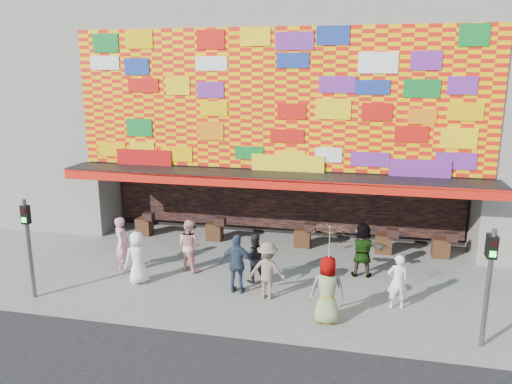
# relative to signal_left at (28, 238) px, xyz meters

# --- Properties ---
(ground) EXTENTS (90.00, 90.00, 0.00)m
(ground) POSITION_rel_signal_left_xyz_m (6.20, 1.50, -1.86)
(ground) COLOR slate
(ground) RESTS_ON ground
(shop_building) EXTENTS (15.20, 9.40, 10.00)m
(shop_building) POSITION_rel_signal_left_xyz_m (6.20, 9.68, 3.37)
(shop_building) COLOR gray
(shop_building) RESTS_ON ground
(neighbor_left) EXTENTS (11.00, 8.00, 12.00)m
(neighbor_left) POSITION_rel_signal_left_xyz_m (-6.80, 9.50, 4.14)
(neighbor_left) COLOR gray
(neighbor_left) RESTS_ON ground
(signal_left) EXTENTS (0.22, 0.20, 3.00)m
(signal_left) POSITION_rel_signal_left_xyz_m (0.00, 0.00, 0.00)
(signal_left) COLOR #59595B
(signal_left) RESTS_ON ground
(signal_right) EXTENTS (0.22, 0.20, 3.00)m
(signal_right) POSITION_rel_signal_left_xyz_m (12.40, 0.00, 0.00)
(signal_right) COLOR #59595B
(signal_right) RESTS_ON ground
(ped_a) EXTENTS (0.96, 0.96, 1.68)m
(ped_a) POSITION_rel_signal_left_xyz_m (2.57, 1.64, -1.02)
(ped_a) COLOR white
(ped_a) RESTS_ON ground
(ped_b) EXTENTS (0.81, 0.75, 1.87)m
(ped_b) POSITION_rel_signal_left_xyz_m (1.63, 2.44, -0.93)
(ped_b) COLOR pink
(ped_b) RESTS_ON ground
(ped_c) EXTENTS (0.96, 0.87, 1.60)m
(ped_c) POSITION_rel_signal_left_xyz_m (6.12, 2.51, -1.06)
(ped_c) COLOR black
(ped_c) RESTS_ON ground
(ped_d) EXTENTS (1.14, 0.70, 1.72)m
(ped_d) POSITION_rel_signal_left_xyz_m (6.77, 1.48, -1.00)
(ped_d) COLOR #796758
(ped_d) RESTS_ON ground
(ped_e) EXTENTS (1.08, 0.46, 1.83)m
(ped_e) POSITION_rel_signal_left_xyz_m (5.82, 1.64, -0.95)
(ped_e) COLOR #2F3D53
(ped_e) RESTS_ON ground
(ped_f) EXTENTS (1.69, 0.63, 1.79)m
(ped_f) POSITION_rel_signal_left_xyz_m (9.46, 3.75, -0.96)
(ped_f) COLOR gray
(ped_f) RESTS_ON ground
(ped_g) EXTENTS (0.94, 0.65, 1.85)m
(ped_g) POSITION_rel_signal_left_xyz_m (8.60, 0.37, -0.93)
(ped_g) COLOR gray
(ped_g) RESTS_ON ground
(ped_h) EXTENTS (0.63, 0.47, 1.59)m
(ped_h) POSITION_rel_signal_left_xyz_m (10.46, 1.66, -1.07)
(ped_h) COLOR white
(ped_h) RESTS_ON ground
(ped_i) EXTENTS (1.05, 0.95, 1.76)m
(ped_i) POSITION_rel_signal_left_xyz_m (3.81, 2.98, -0.98)
(ped_i) COLOR #F4A49E
(ped_i) RESTS_ON ground
(parasol) EXTENTS (1.38, 1.40, 1.98)m
(parasol) POSITION_rel_signal_left_xyz_m (8.60, 0.37, 0.35)
(parasol) COLOR #DEBD8C
(parasol) RESTS_ON ground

